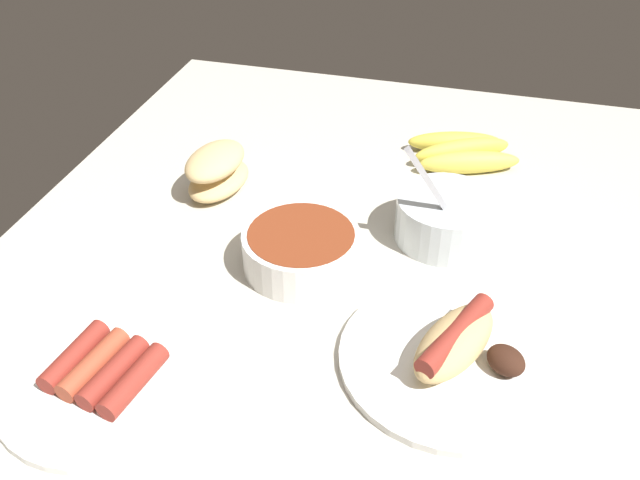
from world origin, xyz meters
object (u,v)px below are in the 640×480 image
object	(u,v)px
banana_bunch	(462,152)
plate_hotdog_assembled	(455,352)
plate_sausages	(106,376)
bowl_chili	(302,247)
bowl_coleslaw	(446,216)
bread_stack	(217,171)

from	to	relation	value
banana_bunch	plate_hotdog_assembled	size ratio (longest dim) A/B	0.76
plate_sausages	plate_hotdog_assembled	world-z (taller)	plate_hotdog_assembled
bowl_chili	bowl_coleslaw	size ratio (longest dim) A/B	0.94
bowl_chili	bread_stack	size ratio (longest dim) A/B	1.15
plate_sausages	banana_bunch	bearing A→B (deg)	150.47
bread_stack	banana_bunch	size ratio (longest dim) A/B	0.70
bread_stack	plate_hotdog_assembled	size ratio (longest dim) A/B	0.53
bread_stack	banana_bunch	bearing A→B (deg)	118.07
bowl_coleslaw	plate_hotdog_assembled	distance (cm)	23.38
bowl_chili	bowl_coleslaw	xyz separation A→B (cm)	(-10.81, 17.22, 0.62)
bread_stack	plate_hotdog_assembled	world-z (taller)	bread_stack
bread_stack	plate_hotdog_assembled	xyz separation A→B (cm)	(25.74, 38.33, -1.89)
bowl_chili	banana_bunch	xyz separation A→B (cm)	(-32.08, 17.51, -1.06)
plate_sausages	bread_stack	distance (cm)	38.50
bowl_chili	bowl_coleslaw	distance (cm)	20.34
plate_sausages	bread_stack	bearing A→B (deg)	-176.21
plate_sausages	bowl_chili	xyz separation A→B (cm)	(-24.77, 14.68, 1.90)
plate_sausages	bowl_coleslaw	xyz separation A→B (cm)	(-35.57, 31.90, 2.52)
banana_bunch	plate_hotdog_assembled	bearing A→B (deg)	4.65
bowl_coleslaw	plate_hotdog_assembled	world-z (taller)	bowl_coleslaw
bowl_chili	bowl_coleslaw	world-z (taller)	bowl_coleslaw
banana_bunch	bread_stack	bearing A→B (deg)	-61.93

